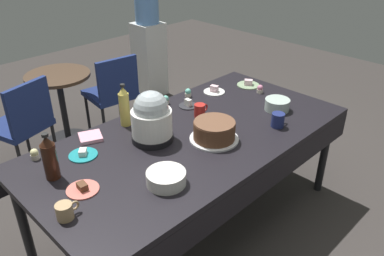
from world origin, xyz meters
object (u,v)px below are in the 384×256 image
(cupcake_mint, at_px, (166,100))
(cupcake_rose, at_px, (260,89))
(potluck_table, at_px, (192,143))
(dessert_plate_sage, at_px, (248,84))
(cupcake_vanilla, at_px, (188,93))
(glass_salad_bowl, at_px, (277,105))
(dessert_plate_coral, at_px, (83,189))
(dessert_plate_white, at_px, (214,91))
(frosted_layer_cake, at_px, (214,131))
(soda_bottle_cola, at_px, (50,158))
(dessert_plate_charcoal, at_px, (188,105))
(coffee_mug_navy, at_px, (278,120))
(slow_cooker, at_px, (152,118))
(maroon_chair_left, at_px, (23,121))
(maroon_chair_right, at_px, (113,90))
(cupcake_cocoa, at_px, (35,154))
(soda_bottle_ginger_ale, at_px, (124,106))
(water_cooler, at_px, (149,49))
(round_cafe_table, at_px, (61,96))
(coffee_mug_tan, at_px, (65,211))
(dessert_plate_teal, at_px, (83,154))
(coffee_mug_red, at_px, (200,111))
(ceramic_snack_bowl, at_px, (166,178))

(cupcake_mint, bearing_deg, cupcake_rose, -29.44)
(potluck_table, relative_size, dessert_plate_sage, 11.63)
(cupcake_vanilla, bearing_deg, glass_salad_bowl, -64.82)
(dessert_plate_coral, xyz_separation_m, dessert_plate_white, (1.44, 0.37, 0.00))
(frosted_layer_cake, relative_size, soda_bottle_cola, 1.14)
(dessert_plate_charcoal, height_order, coffee_mug_navy, coffee_mug_navy)
(potluck_table, height_order, dessert_plate_coral, dessert_plate_coral)
(potluck_table, distance_m, cupcake_mint, 0.52)
(slow_cooker, height_order, dessert_plate_charcoal, slow_cooker)
(maroon_chair_left, xyz_separation_m, maroon_chair_right, (0.92, -0.00, 0.00))
(glass_salad_bowl, xyz_separation_m, soda_bottle_cola, (-1.58, 0.39, 0.09))
(potluck_table, height_order, dessert_plate_sage, dessert_plate_sage)
(frosted_layer_cake, height_order, maroon_chair_left, frosted_layer_cake)
(cupcake_vanilla, bearing_deg, maroon_chair_right, 91.01)
(cupcake_cocoa, relative_size, soda_bottle_ginger_ale, 0.22)
(coffee_mug_navy, bearing_deg, frosted_layer_cake, 157.17)
(dessert_plate_sage, bearing_deg, soda_bottle_ginger_ale, 171.72)
(cupcake_rose, bearing_deg, glass_salad_bowl, -121.04)
(soda_bottle_ginger_ale, relative_size, water_cooler, 0.24)
(round_cafe_table, bearing_deg, frosted_layer_cake, -86.78)
(coffee_mug_tan, bearing_deg, glass_salad_bowl, -1.45)
(dessert_plate_teal, distance_m, cupcake_cocoa, 0.28)
(dessert_plate_sage, height_order, soda_bottle_ginger_ale, soda_bottle_ginger_ale)
(glass_salad_bowl, bearing_deg, dessert_plate_charcoal, 130.01)
(dessert_plate_white, xyz_separation_m, dessert_plate_charcoal, (-0.34, -0.04, 0.00))
(dessert_plate_coral, bearing_deg, coffee_mug_navy, -13.78)
(potluck_table, distance_m, round_cafe_table, 1.73)
(soda_bottle_ginger_ale, relative_size, coffee_mug_tan, 2.50)
(soda_bottle_cola, height_order, round_cafe_table, soda_bottle_cola)
(cupcake_vanilla, xyz_separation_m, coffee_mug_red, (-0.19, -0.31, 0.02))
(dessert_plate_teal, distance_m, round_cafe_table, 1.58)
(frosted_layer_cake, relative_size, dessert_plate_teal, 1.84)
(dessert_plate_coral, bearing_deg, frosted_layer_cake, -8.92)
(glass_salad_bowl, relative_size, dessert_plate_white, 1.05)
(maroon_chair_left, bearing_deg, dessert_plate_charcoal, -55.39)
(ceramic_snack_bowl, relative_size, coffee_mug_navy, 1.64)
(dessert_plate_white, bearing_deg, slow_cooker, -164.72)
(slow_cooker, xyz_separation_m, dessert_plate_white, (0.85, 0.23, -0.14))
(cupcake_mint, bearing_deg, maroon_chair_right, 79.10)
(potluck_table, relative_size, frosted_layer_cake, 6.91)
(frosted_layer_cake, xyz_separation_m, dessert_plate_coral, (-0.88, 0.14, -0.05))
(dessert_plate_sage, xyz_separation_m, cupcake_rose, (-0.05, -0.16, 0.02))
(dessert_plate_coral, xyz_separation_m, maroon_chair_left, (0.29, 1.51, -0.27))
(glass_salad_bowl, height_order, water_cooler, water_cooler)
(dessert_plate_coral, xyz_separation_m, soda_bottle_ginger_ale, (0.60, 0.43, 0.13))
(dessert_plate_sage, bearing_deg, dessert_plate_white, 160.55)
(coffee_mug_red, bearing_deg, dessert_plate_sage, 8.98)
(frosted_layer_cake, distance_m, soda_bottle_ginger_ale, 0.64)
(dessert_plate_coral, relative_size, cupcake_rose, 2.57)
(coffee_mug_red, bearing_deg, cupcake_rose, -4.21)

